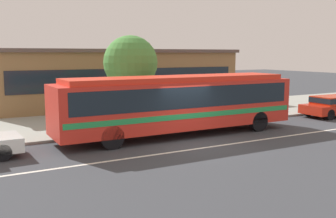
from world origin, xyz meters
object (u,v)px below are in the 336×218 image
at_px(sedan_far_ahead, 335,105).
at_px(bus_stop_sign, 237,90).
at_px(pedestrian_walking_along_curb, 180,107).
at_px(pedestrian_standing_by_tree, 208,102).
at_px(pedestrian_waiting_near_sign, 168,104).
at_px(transit_bus, 179,101).
at_px(street_tree_near_stop, 131,63).

relative_size(sedan_far_ahead, bus_stop_sign, 1.81).
height_order(pedestrian_walking_along_curb, pedestrian_standing_by_tree, pedestrian_standing_by_tree).
height_order(pedestrian_waiting_near_sign, pedestrian_walking_along_curb, pedestrian_waiting_near_sign).
xyz_separation_m(transit_bus, bus_stop_sign, (5.25, 2.11, 0.11)).
relative_size(pedestrian_standing_by_tree, bus_stop_sign, 0.66).
height_order(transit_bus, sedan_far_ahead, transit_bus).
distance_m(sedan_far_ahead, pedestrian_waiting_near_sign, 10.82).
distance_m(pedestrian_waiting_near_sign, pedestrian_walking_along_curb, 1.23).
relative_size(pedestrian_waiting_near_sign, bus_stop_sign, 0.65).
relative_size(sedan_far_ahead, pedestrian_standing_by_tree, 2.75).
distance_m(sedan_far_ahead, pedestrian_walking_along_curb, 10.46).
height_order(sedan_far_ahead, pedestrian_walking_along_curb, pedestrian_walking_along_curb).
bearing_deg(pedestrian_standing_by_tree, street_tree_near_stop, 164.91).
distance_m(pedestrian_walking_along_curb, street_tree_near_stop, 3.66).
relative_size(sedan_far_ahead, pedestrian_walking_along_curb, 2.88).
height_order(transit_bus, bus_stop_sign, transit_bus).
bearing_deg(pedestrian_walking_along_curb, pedestrian_standing_by_tree, 19.27).
bearing_deg(pedestrian_standing_by_tree, pedestrian_waiting_near_sign, 171.08).
xyz_separation_m(pedestrian_waiting_near_sign, pedestrian_walking_along_curb, (0.10, -1.22, -0.04)).
bearing_deg(pedestrian_waiting_near_sign, transit_bus, -109.55).
relative_size(transit_bus, street_tree_near_stop, 2.50).
bearing_deg(pedestrian_standing_by_tree, transit_bus, -143.25).
bearing_deg(street_tree_near_stop, pedestrian_waiting_near_sign, -22.70).
bearing_deg(pedestrian_walking_along_curb, pedestrian_waiting_near_sign, 94.73).
distance_m(transit_bus, sedan_far_ahead, 11.54).
bearing_deg(sedan_far_ahead, transit_bus, -179.25).
xyz_separation_m(transit_bus, sedan_far_ahead, (11.50, 0.15, -0.93)).
xyz_separation_m(pedestrian_walking_along_curb, bus_stop_sign, (4.07, 0.28, 0.71)).
relative_size(sedan_far_ahead, street_tree_near_stop, 0.98).
relative_size(transit_bus, sedan_far_ahead, 2.55).
height_order(transit_bus, street_tree_near_stop, street_tree_near_stop).
height_order(transit_bus, pedestrian_waiting_near_sign, transit_bus).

